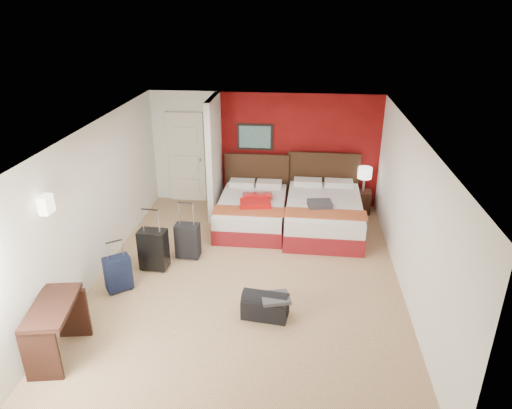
# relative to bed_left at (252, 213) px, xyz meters

# --- Properties ---
(ground) EXTENTS (6.50, 6.50, 0.00)m
(ground) POSITION_rel_bed_left_xyz_m (0.14, -1.99, -0.29)
(ground) COLOR tan
(ground) RESTS_ON ground
(room_walls) EXTENTS (5.02, 6.52, 2.50)m
(room_walls) POSITION_rel_bed_left_xyz_m (-1.26, -0.57, 0.97)
(room_walls) COLOR white
(room_walls) RESTS_ON ground
(red_accent_panel) EXTENTS (3.50, 0.04, 2.50)m
(red_accent_panel) POSITION_rel_bed_left_xyz_m (0.89, 1.24, 0.96)
(red_accent_panel) COLOR maroon
(red_accent_panel) RESTS_ON ground
(partition_wall) EXTENTS (0.12, 1.20, 2.50)m
(partition_wall) POSITION_rel_bed_left_xyz_m (-0.86, 0.62, 0.96)
(partition_wall) COLOR silver
(partition_wall) RESTS_ON ground
(entry_door) EXTENTS (0.82, 0.06, 2.05)m
(entry_door) POSITION_rel_bed_left_xyz_m (-1.61, 1.21, 0.74)
(entry_door) COLOR silver
(entry_door) RESTS_ON ground
(bed_left) EXTENTS (1.35, 1.92, 0.57)m
(bed_left) POSITION_rel_bed_left_xyz_m (0.00, 0.00, 0.00)
(bed_left) COLOR white
(bed_left) RESTS_ON ground
(bed_right) EXTENTS (1.53, 2.15, 0.64)m
(bed_right) POSITION_rel_bed_left_xyz_m (1.45, -0.06, 0.03)
(bed_right) COLOR white
(bed_right) RESTS_ON ground
(red_suitcase_open) EXTENTS (0.70, 0.89, 0.10)m
(red_suitcase_open) POSITION_rel_bed_left_xyz_m (0.10, -0.10, 0.34)
(red_suitcase_open) COLOR #B70F0F
(red_suitcase_open) RESTS_ON bed_left
(jacket_bundle) EXTENTS (0.50, 0.42, 0.11)m
(jacket_bundle) POSITION_rel_bed_left_xyz_m (1.35, -0.36, 0.40)
(jacket_bundle) COLOR #3D3D42
(jacket_bundle) RESTS_ON bed_right
(nightstand) EXTENTS (0.38, 0.38, 0.50)m
(nightstand) POSITION_rel_bed_left_xyz_m (2.32, 0.90, -0.04)
(nightstand) COLOR #331A11
(nightstand) RESTS_ON ground
(table_lamp) EXTENTS (0.33, 0.33, 0.53)m
(table_lamp) POSITION_rel_bed_left_xyz_m (2.32, 0.90, 0.48)
(table_lamp) COLOR white
(table_lamp) RESTS_ON nightstand
(suitcase_black) EXTENTS (0.48, 0.32, 0.70)m
(suitcase_black) POSITION_rel_bed_left_xyz_m (-1.49, -1.84, 0.06)
(suitcase_black) COLOR black
(suitcase_black) RESTS_ON ground
(suitcase_charcoal) EXTENTS (0.43, 0.27, 0.62)m
(suitcase_charcoal) POSITION_rel_bed_left_xyz_m (-1.00, -1.40, 0.02)
(suitcase_charcoal) COLOR black
(suitcase_charcoal) RESTS_ON ground
(suitcase_navy) EXTENTS (0.47, 0.44, 0.56)m
(suitcase_navy) POSITION_rel_bed_left_xyz_m (-1.86, -2.53, -0.01)
(suitcase_navy) COLOR black
(suitcase_navy) RESTS_ON ground
(duffel_bag) EXTENTS (0.70, 0.44, 0.34)m
(duffel_bag) POSITION_rel_bed_left_xyz_m (0.52, -2.98, -0.12)
(duffel_bag) COLOR black
(duffel_bag) RESTS_ON ground
(jacket_draped) EXTENTS (0.47, 0.43, 0.05)m
(jacket_draped) POSITION_rel_bed_left_xyz_m (0.67, -3.03, 0.08)
(jacket_draped) COLOR #3E3F44
(jacket_draped) RESTS_ON duffel_bag
(desk) EXTENTS (0.64, 1.04, 0.81)m
(desk) POSITION_rel_bed_left_xyz_m (-2.05, -4.09, 0.12)
(desk) COLOR black
(desk) RESTS_ON ground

